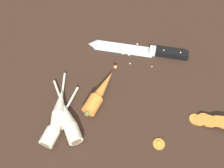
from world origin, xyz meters
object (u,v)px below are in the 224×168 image
at_px(parsnip_mid_right, 57,124).
at_px(carrot_slice_stack, 211,121).
at_px(parsnip_front, 60,108).
at_px(whole_carrot, 100,93).
at_px(carrot_slice_stray_near, 159,144).
at_px(parsnip_mid_left, 68,120).
at_px(chefs_knife, 136,49).

xyz_separation_m(parsnip_mid_right, carrot_slice_stack, (0.44, 0.04, -0.01)).
bearing_deg(parsnip_mid_right, parsnip_front, 90.88).
relative_size(parsnip_mid_right, carrot_slice_stack, 1.68).
distance_m(whole_carrot, parsnip_front, 0.13).
height_order(carrot_slice_stack, carrot_slice_stray_near, carrot_slice_stack).
relative_size(parsnip_mid_left, carrot_slice_stack, 1.75).
relative_size(chefs_knife, parsnip_front, 1.81).
xyz_separation_m(whole_carrot, parsnip_mid_right, (-0.11, -0.11, -0.00)).
bearing_deg(parsnip_mid_right, carrot_slice_stack, 5.45).
bearing_deg(carrot_slice_stray_near, carrot_slice_stack, 26.25).
distance_m(whole_carrot, carrot_slice_stack, 0.33).
xyz_separation_m(parsnip_mid_left, carrot_slice_stray_near, (0.26, -0.05, -0.02)).
bearing_deg(chefs_knife, carrot_slice_stray_near, -78.45).
distance_m(whole_carrot, carrot_slice_stray_near, 0.23).
xyz_separation_m(parsnip_front, parsnip_mid_right, (0.00, -0.05, -0.00)).
height_order(parsnip_mid_right, carrot_slice_stray_near, parsnip_mid_right).
height_order(chefs_knife, carrot_slice_stack, carrot_slice_stack).
height_order(parsnip_mid_left, carrot_slice_stack, parsnip_mid_left).
height_order(parsnip_front, parsnip_mid_right, same).
height_order(chefs_knife, whole_carrot, whole_carrot).
relative_size(chefs_knife, whole_carrot, 1.87).
xyz_separation_m(parsnip_mid_left, carrot_slice_stack, (0.41, 0.03, -0.01)).
distance_m(parsnip_mid_left, carrot_slice_stray_near, 0.26).
height_order(whole_carrot, parsnip_mid_left, whole_carrot).
distance_m(parsnip_mid_right, carrot_slice_stray_near, 0.29).
bearing_deg(carrot_slice_stack, parsnip_mid_right, -174.55).
xyz_separation_m(whole_carrot, carrot_slice_stray_near, (0.18, -0.14, -0.02)).
bearing_deg(carrot_slice_stray_near, parsnip_mid_left, 169.30).
bearing_deg(parsnip_mid_left, carrot_slice_stray_near, -10.70).
bearing_deg(parsnip_mid_right, whole_carrot, 44.76).
height_order(chefs_knife, carrot_slice_stray_near, chefs_knife).
bearing_deg(carrot_slice_stray_near, parsnip_front, 163.67).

